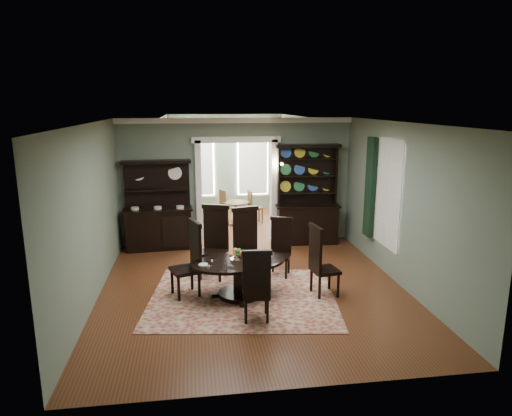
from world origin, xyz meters
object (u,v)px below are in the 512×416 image
(parlor_table, at_px, (236,210))
(sideboard, at_px, (158,218))
(welsh_dresser, at_px, (307,208))
(dining_table, at_px, (239,272))

(parlor_table, bearing_deg, sideboard, -137.23)
(sideboard, bearing_deg, welsh_dresser, -4.21)
(parlor_table, bearing_deg, dining_table, -95.01)
(dining_table, height_order, sideboard, sideboard)
(sideboard, xyz_separation_m, parlor_table, (2.00, 1.85, -0.29))
(dining_table, bearing_deg, parlor_table, 72.65)
(welsh_dresser, distance_m, parlor_table, 2.45)
(dining_table, relative_size, sideboard, 0.90)
(welsh_dresser, bearing_deg, parlor_table, 132.74)
(sideboard, relative_size, parlor_table, 2.92)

